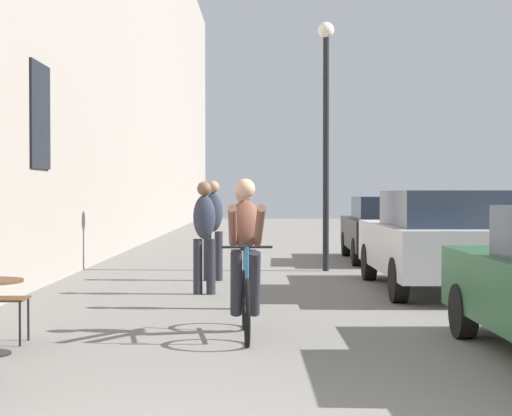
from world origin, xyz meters
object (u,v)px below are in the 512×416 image
cafe_chair_mid_toward_wall (1,293)px  street_lamp (326,113)px  pedestrian_mid (204,231)px  parked_car_second (437,239)px  pedestrian_near (244,240)px  pedestrian_far (213,224)px  parked_car_third (386,228)px  cyclist_on_bicycle (245,261)px

cafe_chair_mid_toward_wall → street_lamp: (3.95, 7.72, 2.59)m
pedestrian_mid → parked_car_second: size_ratio=0.39×
pedestrian_near → parked_car_second: 3.59m
pedestrian_far → parked_car_third: size_ratio=0.43×
cyclist_on_bicycle → pedestrian_far: pedestrian_far is taller
pedestrian_mid → pedestrian_far: 1.92m
street_lamp → cafe_chair_mid_toward_wall: bearing=-117.1°
cafe_chair_mid_toward_wall → pedestrian_near: bearing=45.4°
pedestrian_far → street_lamp: 3.47m
pedestrian_mid → cyclist_on_bicycle: bearing=-78.7°
cyclist_on_bicycle → pedestrian_near: 1.95m
cafe_chair_mid_toward_wall → pedestrian_near: (2.45, 2.48, 0.40)m
street_lamp → cyclist_on_bicycle: bearing=-101.3°
pedestrian_far → parked_car_third: 5.45m
parked_car_third → cafe_chair_mid_toward_wall: bearing=-118.7°
pedestrian_near → pedestrian_mid: pedestrian_mid is taller
pedestrian_near → street_lamp: (1.50, 5.24, 2.19)m
pedestrian_near → street_lamp: street_lamp is taller
pedestrian_mid → street_lamp: bearing=59.9°
cyclist_on_bicycle → cafe_chair_mid_toward_wall: bearing=-167.9°
cafe_chair_mid_toward_wall → street_lamp: 9.05m
cyclist_on_bicycle → parked_car_second: cyclist_on_bicycle is taller
pedestrian_mid → street_lamp: 4.77m
pedestrian_near → parked_car_third: 8.11m
pedestrian_mid → pedestrian_far: size_ratio=0.98×
street_lamp → pedestrian_near: bearing=-106.0°
cyclist_on_bicycle → street_lamp: (1.44, 7.19, 2.30)m
street_lamp → parked_car_second: street_lamp is taller
pedestrian_near → pedestrian_far: (-0.62, 3.48, 0.08)m
parked_car_second → parked_car_third: 5.53m
parked_car_second → pedestrian_far: bearing=157.5°
cafe_chair_mid_toward_wall → cyclist_on_bicycle: (2.51, 0.54, 0.29)m
cyclist_on_bicycle → parked_car_second: 4.90m
cafe_chair_mid_toward_wall → pedestrian_mid: bearing=65.8°
cafe_chair_mid_toward_wall → pedestrian_far: pedestrian_far is taller
street_lamp → parked_car_second: bearing=-65.4°
parked_car_second → parked_car_third: parked_car_second is taller
cafe_chair_mid_toward_wall → pedestrian_mid: size_ratio=0.52×
cyclist_on_bicycle → street_lamp: street_lamp is taller
pedestrian_far → pedestrian_near: bearing=-79.9°
cafe_chair_mid_toward_wall → parked_car_second: 7.05m
pedestrian_mid → cafe_chair_mid_toward_wall: bearing=-114.2°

